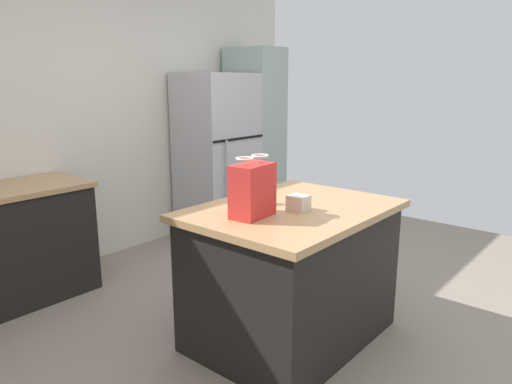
{
  "coord_description": "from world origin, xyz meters",
  "views": [
    {
      "loc": [
        -2.4,
        -1.72,
        1.67
      ],
      "look_at": [
        -0.06,
        0.25,
        0.94
      ],
      "focal_mm": 33.32,
      "sensor_mm": 36.0,
      "label": 1
    }
  ],
  "objects_px": {
    "kitchen_island": "(291,273)",
    "tall_cabinet": "(255,137)",
    "refrigerator": "(217,156)",
    "bottle": "(249,189)",
    "shopping_bag": "(253,190)",
    "small_box": "(298,203)"
  },
  "relations": [
    {
      "from": "refrigerator",
      "to": "shopping_bag",
      "type": "xyz_separation_m",
      "value": [
        -1.6,
        -1.87,
        0.18
      ]
    },
    {
      "from": "kitchen_island",
      "to": "refrigerator",
      "type": "height_order",
      "value": "refrigerator"
    },
    {
      "from": "refrigerator",
      "to": "tall_cabinet",
      "type": "relative_size",
      "value": 0.86
    },
    {
      "from": "tall_cabinet",
      "to": "shopping_bag",
      "type": "distance_m",
      "value": 2.92
    },
    {
      "from": "kitchen_island",
      "to": "small_box",
      "type": "relative_size",
      "value": 11.28
    },
    {
      "from": "kitchen_island",
      "to": "tall_cabinet",
      "type": "distance_m",
      "value": 2.77
    },
    {
      "from": "refrigerator",
      "to": "small_box",
      "type": "relative_size",
      "value": 14.98
    },
    {
      "from": "kitchen_island",
      "to": "small_box",
      "type": "height_order",
      "value": "small_box"
    },
    {
      "from": "bottle",
      "to": "shopping_bag",
      "type": "bearing_deg",
      "value": -134.56
    },
    {
      "from": "shopping_bag",
      "to": "small_box",
      "type": "distance_m",
      "value": 0.33
    },
    {
      "from": "tall_cabinet",
      "to": "shopping_bag",
      "type": "height_order",
      "value": "tall_cabinet"
    },
    {
      "from": "refrigerator",
      "to": "bottle",
      "type": "bearing_deg",
      "value": -130.01
    },
    {
      "from": "refrigerator",
      "to": "bottle",
      "type": "relative_size",
      "value": 7.87
    },
    {
      "from": "refrigerator",
      "to": "small_box",
      "type": "xyz_separation_m",
      "value": [
        -1.32,
        -2.0,
        0.07
      ]
    },
    {
      "from": "kitchen_island",
      "to": "refrigerator",
      "type": "xyz_separation_m",
      "value": [
        1.28,
        1.92,
        0.42
      ]
    },
    {
      "from": "kitchen_island",
      "to": "tall_cabinet",
      "type": "height_order",
      "value": "tall_cabinet"
    },
    {
      "from": "tall_cabinet",
      "to": "shopping_bag",
      "type": "xyz_separation_m",
      "value": [
        -2.24,
        -1.87,
        0.04
      ]
    },
    {
      "from": "small_box",
      "to": "bottle",
      "type": "height_order",
      "value": "bottle"
    },
    {
      "from": "kitchen_island",
      "to": "refrigerator",
      "type": "distance_m",
      "value": 2.35
    },
    {
      "from": "small_box",
      "to": "bottle",
      "type": "xyz_separation_m",
      "value": [
        -0.07,
        0.34,
        0.05
      ]
    },
    {
      "from": "tall_cabinet",
      "to": "bottle",
      "type": "xyz_separation_m",
      "value": [
        -2.02,
        -1.66,
        -0.02
      ]
    },
    {
      "from": "kitchen_island",
      "to": "shopping_bag",
      "type": "xyz_separation_m",
      "value": [
        -0.33,
        0.05,
        0.6
      ]
    }
  ]
}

